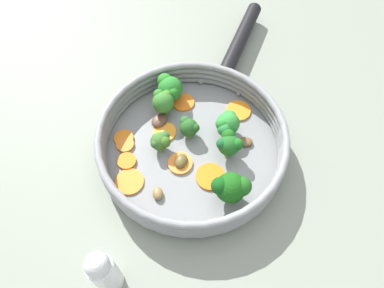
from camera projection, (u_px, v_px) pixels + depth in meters
The scene contains 27 objects.
ground_plane at pixel (192, 153), 0.63m from camera, with size 4.00×4.00×0.00m, color gray.
skillet at pixel (192, 151), 0.63m from camera, with size 0.30×0.30×0.01m, color gray.
skillet_rim_wall at pixel (192, 141), 0.60m from camera, with size 0.31×0.31×0.05m.
skillet_handle at pixel (239, 42), 0.73m from camera, with size 0.03×0.03×0.21m, color black.
skillet_rivet_left at pixel (238, 94), 0.68m from camera, with size 0.01×0.01×0.01m, color gray.
skillet_rivet_right at pixel (201, 82), 0.69m from camera, with size 0.01×0.01×0.01m, color gray.
carrot_slice_0 at pixel (183, 102), 0.67m from camera, with size 0.04×0.04×0.00m, color orange.
carrot_slice_1 at pixel (238, 111), 0.66m from camera, with size 0.04×0.04×0.00m, color orange.
carrot_slice_2 at pixel (165, 132), 0.64m from camera, with size 0.04×0.04×0.00m, color orange.
carrot_slice_3 at pixel (129, 182), 0.59m from camera, with size 0.05×0.05×0.00m, color orange.
carrot_slice_4 at pixel (124, 138), 0.63m from camera, with size 0.03×0.03×0.01m, color orange.
carrot_slice_5 at pixel (212, 176), 0.60m from camera, with size 0.05×0.05×0.00m, color orange.
carrot_slice_6 at pixel (127, 161), 0.61m from camera, with size 0.03×0.03×0.01m, color orange.
carrot_slice_7 at pixel (125, 145), 0.62m from camera, with size 0.03×0.03×0.01m, color orange.
carrot_slice_8 at pixel (180, 163), 0.61m from camera, with size 0.04×0.04×0.00m, color orange.
broccoli_floret_0 at pixel (161, 141), 0.61m from camera, with size 0.04×0.03×0.04m.
broccoli_floret_1 at pixel (163, 101), 0.63m from camera, with size 0.04×0.04×0.05m.
broccoli_floret_2 at pixel (169, 88), 0.65m from camera, with size 0.04×0.05×0.05m.
broccoli_floret_3 at pixel (189, 127), 0.62m from camera, with size 0.03×0.04×0.04m.
broccoli_floret_4 at pixel (231, 187), 0.55m from camera, with size 0.06×0.05×0.06m.
broccoli_floret_5 at pixel (229, 144), 0.59m from camera, with size 0.04×0.04×0.05m.
broccoli_floret_6 at pixel (227, 124), 0.62m from camera, with size 0.04×0.04×0.05m.
mushroom_piece_0 at pixel (158, 193), 0.58m from camera, with size 0.02×0.02×0.01m, color olive.
mushroom_piece_1 at pixel (181, 161), 0.60m from camera, with size 0.03×0.02×0.01m, color brown.
mushroom_piece_2 at pixel (245, 142), 0.63m from camera, with size 0.02×0.02×0.01m, color brown.
mushroom_piece_3 at pixel (160, 120), 0.65m from camera, with size 0.03×0.02×0.01m, color brown.
salt_shaker at pixel (104, 272), 0.48m from camera, with size 0.04×0.04×0.11m.
Camera 1 is at (-0.15, -0.28, 0.55)m, focal length 35.00 mm.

